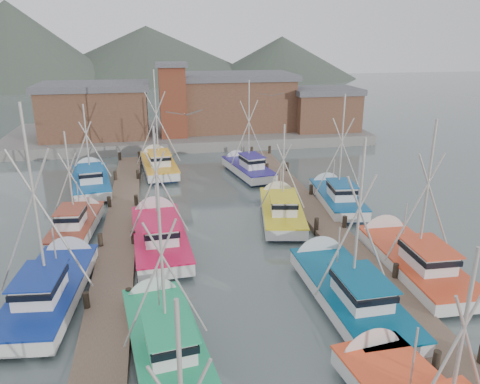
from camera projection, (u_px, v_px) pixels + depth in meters
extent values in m
plane|color=#44524F|center=(243.00, 279.00, 25.85)|extent=(260.00, 260.00, 0.00)
cube|color=brown|center=(117.00, 254.00, 28.30)|extent=(2.20, 46.00, 0.40)
cylinder|color=black|center=(87.00, 306.00, 22.46)|extent=(0.30, 0.30, 1.50)
cylinder|color=black|center=(101.00, 245.00, 28.97)|extent=(0.30, 0.30, 1.50)
cylinder|color=black|center=(110.00, 206.00, 35.49)|extent=(0.30, 0.30, 1.50)
cylinder|color=black|center=(116.00, 179.00, 42.00)|extent=(0.30, 0.30, 1.50)
cylinder|color=black|center=(120.00, 160.00, 48.52)|extent=(0.30, 0.30, 1.50)
cylinder|color=black|center=(130.00, 302.00, 22.81)|extent=(0.30, 0.30, 1.50)
cylinder|color=black|center=(134.00, 242.00, 29.32)|extent=(0.30, 0.30, 1.50)
cylinder|color=black|center=(136.00, 204.00, 35.83)|extent=(0.30, 0.30, 1.50)
cylinder|color=black|center=(138.00, 178.00, 42.35)|extent=(0.30, 0.30, 1.50)
cylinder|color=black|center=(140.00, 159.00, 48.86)|extent=(0.30, 0.30, 1.50)
cube|color=brown|center=(336.00, 237.00, 30.72)|extent=(2.20, 46.00, 0.40)
cylinder|color=black|center=(435.00, 367.00, 18.37)|extent=(0.30, 0.30, 1.50)
cylinder|color=black|center=(360.00, 280.00, 24.88)|extent=(0.30, 0.30, 1.50)
cylinder|color=black|center=(316.00, 229.00, 31.40)|extent=(0.30, 0.30, 1.50)
cylinder|color=black|center=(287.00, 195.00, 37.91)|extent=(0.30, 0.30, 1.50)
cylinder|color=black|center=(267.00, 171.00, 44.43)|extent=(0.30, 0.30, 1.50)
cylinder|color=black|center=(252.00, 154.00, 50.94)|extent=(0.30, 0.30, 1.50)
cylinder|color=black|center=(395.00, 276.00, 25.23)|extent=(0.30, 0.30, 1.50)
cylinder|color=black|center=(344.00, 226.00, 31.74)|extent=(0.30, 0.30, 1.50)
cylinder|color=black|center=(311.00, 193.00, 38.26)|extent=(0.30, 0.30, 1.50)
cylinder|color=black|center=(287.00, 170.00, 44.77)|extent=(0.30, 0.30, 1.50)
cylinder|color=black|center=(270.00, 153.00, 51.29)|extent=(0.30, 0.30, 1.50)
cube|color=slate|center=(189.00, 134.00, 60.09)|extent=(44.00, 16.00, 1.20)
cube|color=brown|center=(96.00, 113.00, 55.24)|extent=(12.00, 8.00, 5.50)
cube|color=#58585D|center=(93.00, 86.00, 54.24)|extent=(12.72, 8.48, 0.70)
cube|color=brown|center=(234.00, 104.00, 59.93)|extent=(14.00, 9.00, 6.20)
cube|color=#58585D|center=(234.00, 76.00, 58.82)|extent=(14.84, 9.54, 0.70)
cube|color=brown|center=(324.00, 112.00, 59.32)|extent=(8.00, 6.00, 4.50)
cube|color=#58585D|center=(325.00, 91.00, 58.48)|extent=(8.48, 6.36, 0.70)
cube|color=maroon|center=(173.00, 103.00, 54.54)|extent=(3.00, 3.00, 8.00)
cube|color=#58585D|center=(171.00, 65.00, 53.17)|extent=(3.60, 3.60, 0.50)
cone|color=#3B4539|center=(17.00, 84.00, 125.95)|extent=(110.00, 110.00, 42.00)
cone|color=#3B4539|center=(149.00, 77.00, 145.96)|extent=(140.00, 140.00, 30.00)
cone|color=#3B4539|center=(281.00, 77.00, 143.58)|extent=(90.00, 90.00, 24.00)
cone|color=silver|center=(363.00, 350.00, 19.19)|extent=(2.95, 1.48, 2.82)
cylinder|color=#A6A198|center=(461.00, 343.00, 13.79)|extent=(0.14, 0.14, 6.26)
cylinder|color=#A6A198|center=(442.00, 368.00, 13.86)|extent=(2.24, 0.40, 4.90)
cylinder|color=#A6A198|center=(473.00, 360.00, 14.20)|extent=(2.24, 0.40, 4.90)
cylinder|color=#A6A198|center=(414.00, 359.00, 16.04)|extent=(0.08, 0.08, 2.52)
cube|color=#101E36|center=(167.00, 357.00, 19.59)|extent=(3.37, 7.59, 0.70)
cube|color=silver|center=(166.00, 343.00, 19.38)|extent=(3.83, 8.63, 0.80)
cube|color=#1A9D62|center=(166.00, 336.00, 19.26)|extent=(3.92, 8.72, 0.10)
cone|color=silver|center=(152.00, 296.00, 23.17)|extent=(2.73, 1.45, 2.60)
cube|color=silver|center=(169.00, 338.00, 18.18)|extent=(2.01, 2.71, 1.10)
cube|color=black|center=(169.00, 333.00, 18.10)|extent=(2.15, 2.97, 0.28)
cube|color=#1A9D62|center=(169.00, 325.00, 17.99)|extent=(2.28, 3.15, 0.07)
cylinder|color=#A6A198|center=(162.00, 264.00, 18.02)|extent=(0.13, 0.13, 6.70)
cylinder|color=#A6A198|center=(149.00, 285.00, 18.12)|extent=(2.39, 0.42, 5.24)
cylinder|color=#A6A198|center=(177.00, 280.00, 18.43)|extent=(2.39, 0.42, 5.24)
cylinder|color=#A6A198|center=(158.00, 292.00, 20.21)|extent=(0.08, 0.08, 2.33)
cube|color=#101E36|center=(349.00, 306.00, 23.20)|extent=(2.92, 8.35, 0.70)
cube|color=silver|center=(350.00, 295.00, 22.99)|extent=(3.32, 9.49, 0.80)
cube|color=#045074|center=(350.00, 288.00, 22.87)|extent=(3.42, 9.58, 0.10)
cone|color=silver|center=(315.00, 255.00, 27.39)|extent=(2.97, 1.18, 2.94)
cube|color=silver|center=(362.00, 289.00, 21.64)|extent=(1.98, 2.87, 1.10)
cube|color=black|center=(362.00, 285.00, 21.57)|extent=(2.11, 3.16, 0.28)
cube|color=#045074|center=(363.00, 278.00, 21.45)|extent=(2.23, 3.35, 0.07)
cylinder|color=#A6A198|center=(358.00, 218.00, 21.48)|extent=(0.13, 0.13, 7.51)
cylinder|color=#A6A198|center=(345.00, 236.00, 21.64)|extent=(2.69, 0.17, 5.87)
cylinder|color=#A6A198|center=(369.00, 234.00, 21.88)|extent=(2.69, 0.17, 5.87)
cylinder|color=#A6A198|center=(338.00, 250.00, 24.04)|extent=(0.08, 0.08, 2.62)
cube|color=#101E36|center=(51.00, 303.00, 23.43)|extent=(3.33, 8.14, 0.70)
cube|color=silver|center=(50.00, 292.00, 23.22)|extent=(3.78, 9.24, 0.80)
cube|color=navy|center=(49.00, 285.00, 23.10)|extent=(3.88, 9.34, 0.10)
cone|color=silver|center=(73.00, 254.00, 27.52)|extent=(2.90, 1.37, 2.81)
cube|color=silver|center=(40.00, 286.00, 21.90)|extent=(2.07, 2.86, 1.10)
cube|color=black|center=(39.00, 282.00, 21.82)|extent=(2.21, 3.14, 0.28)
cube|color=navy|center=(38.00, 275.00, 21.71)|extent=(2.34, 3.33, 0.07)
cylinder|color=#A6A198|center=(34.00, 201.00, 21.47)|extent=(0.15, 0.15, 9.01)
cylinder|color=#A6A198|center=(24.00, 222.00, 21.76)|extent=(3.20, 0.41, 7.03)
cylinder|color=#A6A198|center=(51.00, 222.00, 21.86)|extent=(3.20, 0.41, 7.03)
cylinder|color=#A6A198|center=(55.00, 249.00, 24.24)|extent=(0.09, 0.09, 2.70)
cube|color=#101E36|center=(414.00, 273.00, 26.40)|extent=(2.90, 8.19, 0.70)
cube|color=silver|center=(415.00, 263.00, 26.19)|extent=(3.29, 9.30, 0.80)
cube|color=red|center=(416.00, 257.00, 26.06)|extent=(3.39, 9.40, 0.10)
cone|color=silver|center=(379.00, 232.00, 30.55)|extent=(2.94, 1.18, 2.91)
cube|color=silver|center=(428.00, 256.00, 24.84)|extent=(1.96, 2.82, 1.10)
cube|color=black|center=(429.00, 252.00, 24.77)|extent=(2.09, 3.10, 0.28)
cube|color=red|center=(430.00, 246.00, 24.65)|extent=(2.21, 3.29, 0.07)
cylinder|color=#A6A198|center=(427.00, 192.00, 24.64)|extent=(0.14, 0.14, 7.72)
cylinder|color=#A6A198|center=(414.00, 209.00, 24.84)|extent=(2.76, 0.18, 6.04)
cylinder|color=#A6A198|center=(435.00, 207.00, 25.02)|extent=(2.76, 0.18, 6.04)
cylinder|color=#A6A198|center=(404.00, 225.00, 27.22)|extent=(0.08, 0.08, 2.70)
cube|color=#101E36|center=(160.00, 247.00, 29.65)|extent=(3.18, 8.48, 0.70)
cube|color=silver|center=(160.00, 237.00, 29.44)|extent=(3.62, 9.64, 0.80)
cube|color=#D91142|center=(159.00, 232.00, 29.31)|extent=(3.71, 9.74, 0.10)
cone|color=silver|center=(155.00, 213.00, 33.84)|extent=(3.02, 1.27, 2.96)
cube|color=silver|center=(160.00, 231.00, 28.08)|extent=(2.07, 2.95, 1.10)
cube|color=black|center=(160.00, 227.00, 28.01)|extent=(2.21, 3.24, 0.28)
cube|color=#D91142|center=(160.00, 221.00, 27.89)|extent=(2.34, 3.44, 0.07)
cylinder|color=#A6A198|center=(157.00, 181.00, 28.05)|extent=(0.14, 0.14, 6.72)
cylinder|color=#A6A198|center=(147.00, 195.00, 28.17)|extent=(2.41, 0.24, 5.26)
cylinder|color=#A6A198|center=(167.00, 193.00, 28.44)|extent=(2.41, 0.24, 5.26)
cylinder|color=#A6A198|center=(156.00, 204.00, 30.49)|extent=(0.08, 0.08, 2.65)
cube|color=#101E36|center=(281.00, 220.00, 33.91)|extent=(3.71, 7.69, 0.70)
cube|color=silver|center=(282.00, 212.00, 33.70)|extent=(4.22, 8.74, 0.80)
cube|color=yellow|center=(282.00, 207.00, 33.58)|extent=(4.31, 8.84, 0.10)
cone|color=silver|center=(277.00, 194.00, 37.72)|extent=(2.78, 1.56, 2.62)
cube|color=silver|center=(283.00, 204.00, 32.44)|extent=(2.12, 2.78, 1.10)
cube|color=black|center=(283.00, 201.00, 32.37)|extent=(2.28, 3.05, 0.28)
cube|color=yellow|center=(284.00, 196.00, 32.25)|extent=(2.41, 3.23, 0.07)
cylinder|color=#A6A198|center=(283.00, 167.00, 32.45)|extent=(0.14, 0.14, 5.98)
cylinder|color=#A6A198|center=(275.00, 177.00, 32.68)|extent=(2.13, 0.48, 4.68)
cylinder|color=#A6A198|center=(291.00, 177.00, 32.68)|extent=(2.13, 0.48, 4.68)
cylinder|color=#A6A198|center=(281.00, 184.00, 34.61)|extent=(0.08, 0.08, 2.34)
cube|color=#101E36|center=(77.00, 235.00, 31.42)|extent=(2.68, 6.53, 0.70)
cube|color=silver|center=(76.00, 226.00, 31.21)|extent=(3.04, 7.42, 0.80)
cube|color=maroon|center=(76.00, 221.00, 31.09)|extent=(3.12, 7.50, 0.10)
cone|color=silver|center=(88.00, 209.00, 34.67)|extent=(2.35, 1.31, 2.25)
cube|color=silver|center=(71.00, 217.00, 30.09)|extent=(1.66, 2.30, 1.10)
cube|color=black|center=(71.00, 214.00, 30.01)|extent=(1.77, 2.52, 0.28)
cube|color=maroon|center=(70.00, 209.00, 29.90)|extent=(1.88, 2.68, 0.07)
cylinder|color=#A6A198|center=(70.00, 178.00, 29.98)|extent=(0.12, 0.12, 6.02)
cylinder|color=#A6A198|center=(63.00, 188.00, 30.16)|extent=(2.15, 0.29, 4.70)
cylinder|color=#A6A198|center=(79.00, 188.00, 30.25)|extent=(2.15, 0.29, 4.70)
cylinder|color=#A6A198|center=(78.00, 197.00, 31.92)|extent=(0.07, 0.07, 2.17)
cube|color=#101E36|center=(337.00, 206.00, 36.62)|extent=(3.00, 7.18, 0.70)
cube|color=silver|center=(337.00, 198.00, 36.41)|extent=(3.41, 8.15, 0.80)
cube|color=#0B4D81|center=(338.00, 194.00, 36.29)|extent=(3.50, 8.24, 0.10)
cone|color=silver|center=(324.00, 185.00, 40.20)|extent=(2.61, 1.35, 2.51)
cube|color=silver|center=(342.00, 191.00, 35.20)|extent=(1.85, 2.53, 1.10)
cube|color=black|center=(342.00, 188.00, 35.13)|extent=(1.98, 2.78, 0.28)
cube|color=#0B4D81|center=(342.00, 183.00, 35.01)|extent=(2.10, 2.95, 0.07)
cylinder|color=#A6A198|center=(342.00, 146.00, 34.90)|extent=(0.13, 0.13, 7.65)
cylinder|color=#A6A198|center=(334.00, 158.00, 35.15)|extent=(2.72, 0.37, 5.97)
cylinder|color=#A6A198|center=(348.00, 157.00, 35.23)|extent=(2.72, 0.37, 5.97)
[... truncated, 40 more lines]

